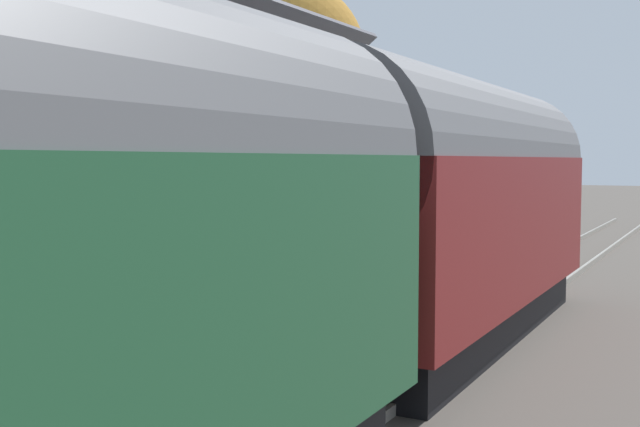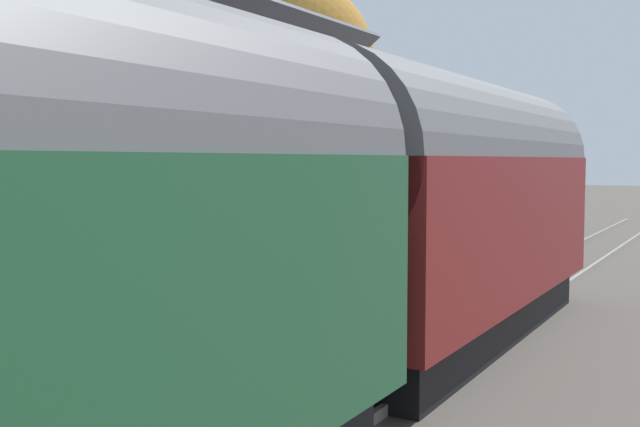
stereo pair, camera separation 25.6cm
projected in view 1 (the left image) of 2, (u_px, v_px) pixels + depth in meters
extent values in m
plane|color=#423D38|center=(419.00, 320.00, 14.04)|extent=(160.00, 160.00, 0.00)
cube|color=#A39B8C|center=(252.00, 279.00, 15.75)|extent=(32.00, 5.38, 0.99)
cube|color=beige|center=(361.00, 262.00, 14.53)|extent=(32.00, 0.36, 0.02)
cube|color=gray|center=(506.00, 325.00, 13.27)|extent=(52.00, 0.08, 0.14)
cube|color=gray|center=(428.00, 317.00, 13.95)|extent=(52.00, 0.08, 0.14)
cube|color=black|center=(449.00, 316.00, 12.74)|extent=(8.21, 2.29, 0.70)
cube|color=maroon|center=(450.00, 227.00, 12.63)|extent=(8.93, 2.70, 2.30)
cylinder|color=#515154|center=(451.00, 157.00, 12.55)|extent=(8.93, 2.65, 2.65)
cube|color=black|center=(375.00, 207.00, 13.26)|extent=(7.59, 0.03, 0.80)
cylinder|color=black|center=(493.00, 291.00, 15.09)|extent=(0.70, 2.16, 0.70)
cylinder|color=black|center=(385.00, 351.00, 10.38)|extent=(0.70, 2.16, 0.70)
cube|color=black|center=(517.00, 192.00, 16.54)|extent=(0.04, 2.16, 0.90)
cylinder|color=#F2EDCC|center=(516.00, 237.00, 16.62)|extent=(0.06, 0.24, 0.24)
cube|color=red|center=(516.00, 257.00, 16.69)|extent=(0.16, 2.56, 0.24)
cube|color=silver|center=(197.00, 181.00, 14.81)|extent=(7.12, 4.02, 3.10)
cube|color=#38383F|center=(238.00, 57.00, 14.17)|extent=(7.62, 2.27, 1.79)
cube|color=#38383F|center=(155.00, 63.00, 15.12)|extent=(7.62, 2.27, 1.79)
cylinder|color=#38383F|center=(195.00, 19.00, 14.59)|extent=(7.62, 0.16, 0.16)
cube|color=brown|center=(112.00, 22.00, 12.66)|extent=(0.56, 0.56, 2.31)
cube|color=teal|center=(310.00, 207.00, 14.69)|extent=(0.90, 0.06, 2.10)
cube|color=teal|center=(272.00, 175.00, 13.41)|extent=(0.80, 0.05, 1.10)
cube|color=teal|center=(343.00, 172.00, 15.87)|extent=(0.80, 0.05, 1.10)
cylinder|color=gray|center=(353.00, 230.00, 19.39)|extent=(0.49, 0.49, 0.33)
ellipsoid|color=#4C8C2D|center=(353.00, 214.00, 19.36)|extent=(0.73, 0.73, 0.86)
cone|color=teal|center=(418.00, 223.00, 21.47)|extent=(0.50, 0.50, 0.35)
cylinder|color=teal|center=(418.00, 228.00, 21.48)|extent=(0.27, 0.27, 0.06)
ellipsoid|color=#4C8C2D|center=(419.00, 208.00, 21.44)|extent=(0.71, 0.71, 0.73)
cylinder|color=black|center=(422.00, 180.00, 19.31)|extent=(0.10, 0.10, 2.93)
cylinder|color=black|center=(423.00, 128.00, 19.22)|extent=(0.05, 0.50, 0.05)
cube|color=beige|center=(423.00, 116.00, 19.20)|extent=(0.24, 0.24, 0.32)
cone|color=black|center=(423.00, 107.00, 19.19)|extent=(0.32, 0.32, 0.14)
cylinder|color=black|center=(454.00, 209.00, 21.99)|extent=(0.06, 0.06, 1.10)
cylinder|color=black|center=(461.00, 208.00, 22.52)|extent=(0.06, 0.06, 1.10)
cube|color=maroon|center=(458.00, 182.00, 22.20)|extent=(0.90, 0.06, 0.44)
cube|color=black|center=(458.00, 182.00, 22.20)|extent=(0.96, 0.03, 0.50)
cylinder|color=#4C3828|center=(74.00, 212.00, 23.49)|extent=(0.40, 0.40, 2.69)
ellipsoid|color=#2D7233|center=(71.00, 103.00, 23.26)|extent=(5.13, 5.51, 5.72)
cylinder|color=#4C3828|center=(303.00, 182.00, 29.18)|extent=(0.31, 0.31, 4.22)
ellipsoid|color=olive|center=(303.00, 69.00, 28.87)|extent=(4.91, 4.90, 6.29)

